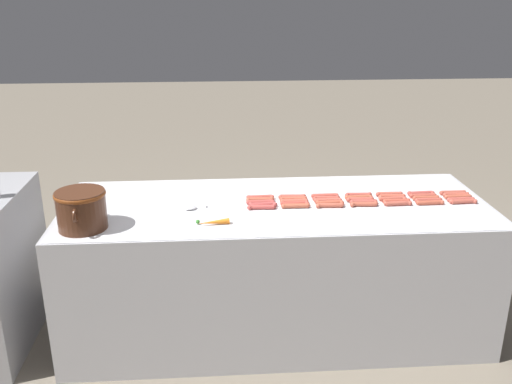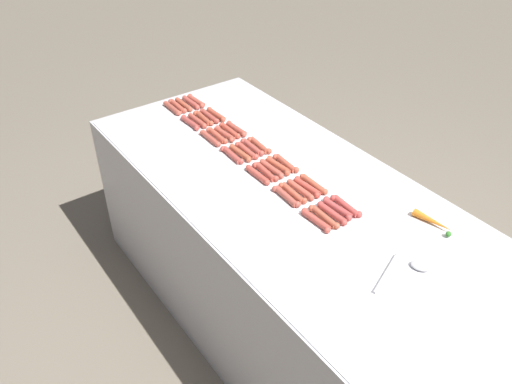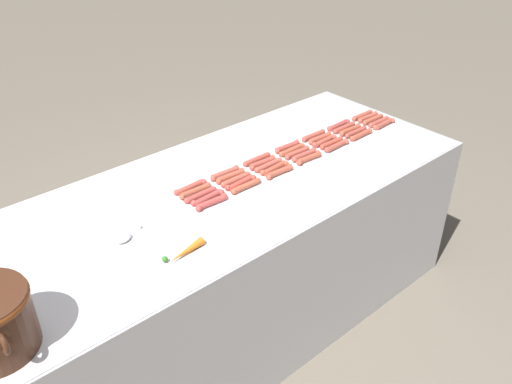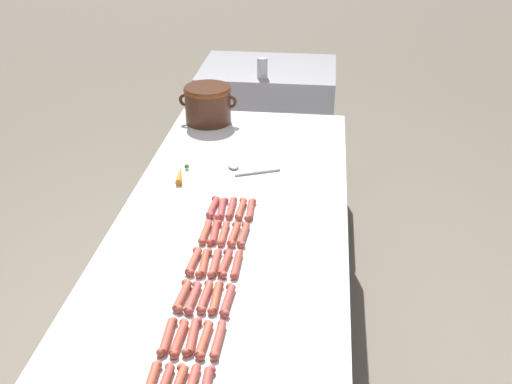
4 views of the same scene
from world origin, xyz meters
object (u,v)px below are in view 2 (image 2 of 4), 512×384
Objects in this scene: hot_dog_8 at (209,116)px; hot_dog_30 at (210,138)px; hot_dog_29 at (190,123)px; hot_dog_20 at (332,213)px; serving_spoon at (409,268)px; hot_dog_32 at (258,175)px; hot_dog_11 at (278,166)px; hot_dog_16 at (224,134)px; hot_dog_0 at (196,101)px; hot_dog_31 at (232,155)px; hot_dog_15 at (203,118)px; hot_dog_23 at (217,135)px; hot_dog_21 at (177,106)px; hot_dog_9 at (230,131)px; hot_dog_12 at (307,187)px; hot_dog_26 at (293,193)px; hot_dog_7 at (191,102)px; hot_dog_18 at (272,169)px; hot_dog_27 at (324,217)px; carrot at (434,222)px; hot_dog_10 at (252,147)px; hot_dog_17 at (247,151)px; hot_dog_28 at (172,108)px; hot_dog_13 at (337,208)px; hot_dog_33 at (286,196)px; hot_dog_22 at (197,121)px; hot_dog_2 at (236,129)px; hot_dog_3 at (259,145)px; hot_dog_5 at (313,184)px; hot_dog_14 at (184,104)px; hot_dog_19 at (300,190)px; hot_dog_4 at (286,163)px; hot_dog_1 at (216,114)px; hot_dog_34 at (316,220)px.

hot_dog_30 is at bearing 59.13° from hot_dog_8.
hot_dog_20 is at bearing 94.61° from hot_dog_29.
hot_dog_8 is at bearing -91.13° from serving_spoon.
hot_dog_8 is 0.61m from hot_dog_32.
hot_dog_11 and hot_dog_16 have the same top height.
hot_dog_0 is 1.00× the size of hot_dog_31.
hot_dog_15 is 1.00× the size of hot_dog_23.
hot_dog_21 is at bearing -84.11° from hot_dog_16.
hot_dog_9 is 0.60m from hot_dog_12.
hot_dog_32 is (0.04, -0.20, 0.00)m from hot_dog_26.
hot_dog_30 is at bearing 5.57° from hot_dog_23.
hot_dog_7 is at bearing -90.15° from hot_dog_9.
hot_dog_9 is at bearing -95.68° from hot_dog_18.
hot_dog_7 is at bearing -93.95° from hot_dog_27.
carrot is (-0.25, 0.47, 0.00)m from hot_dog_12.
hot_dog_10 and hot_dog_17 have the same top height.
hot_dog_30 is (0.15, 0.39, 0.00)m from hot_dog_0.
hot_dog_10 is at bearing -74.41° from carrot.
hot_dog_8 reaches higher than serving_spoon.
hot_dog_21 is 1.00× the size of hot_dog_28.
hot_dog_30 is (0.12, -0.78, 0.00)m from hot_dog_13.
hot_dog_20 is 1.00× the size of hot_dog_28.
hot_dog_33 is 0.64× the size of serving_spoon.
hot_dog_0 is 1.00× the size of hot_dog_22.
hot_dog_2 and hot_dog_9 have the same top height.
hot_dog_3 is at bearing 104.49° from hot_dog_28.
hot_dog_12 is 0.59m from hot_dog_16.
hot_dog_0 is 1.18m from hot_dog_13.
hot_dog_33 is at bearing 78.95° from hot_dog_9.
hot_dog_9 is at bearing 89.85° from hot_dog_7.
hot_dog_21 is at bearing -88.11° from serving_spoon.
hot_dog_10 is 0.41m from hot_dog_26.
hot_dog_20 is at bearing -44.54° from carrot.
serving_spoon is at bearing 90.45° from hot_dog_15.
hot_dog_3 is at bearing 100.80° from hot_dog_15.
hot_dog_16 is (0.04, -0.19, 0.00)m from hot_dog_10.
hot_dog_28 is (0.08, -1.18, 0.00)m from hot_dog_20.
hot_dog_16 is 1.00× the size of hot_dog_20.
hot_dog_28 is at bearing -73.28° from hot_dog_9.
hot_dog_5 and hot_dog_18 have the same top height.
hot_dog_14 is 0.99m from hot_dog_19.
hot_dog_10 is 0.93× the size of carrot.
hot_dog_23 is (0.12, -0.40, 0.00)m from hot_dog_4.
hot_dog_10 is 1.00× the size of hot_dog_30.
hot_dog_28 reaches higher than serving_spoon.
hot_dog_1 and hot_dog_8 have the same top height.
hot_dog_19 is (0.04, 0.99, 0.00)m from hot_dog_7.
serving_spoon is (-0.09, 0.39, -0.01)m from hot_dog_34.
hot_dog_31 is (0.12, -0.40, 0.00)m from hot_dog_12.
hot_dog_18 is at bearing 95.57° from hot_dog_28.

